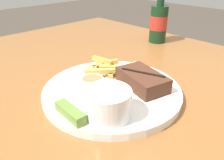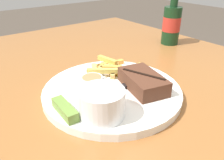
# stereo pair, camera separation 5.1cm
# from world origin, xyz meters

# --- Properties ---
(dining_table) EXTENTS (1.35, 1.10, 0.77)m
(dining_table) POSITION_xyz_m (0.00, 0.00, 0.70)
(dining_table) COLOR #935B2D
(dining_table) RESTS_ON ground_plane
(dinner_plate) EXTENTS (0.32, 0.32, 0.02)m
(dinner_plate) POSITION_xyz_m (0.00, 0.00, 0.78)
(dinner_plate) COLOR white
(dinner_plate) RESTS_ON dining_table
(steak_portion) EXTENTS (0.14, 0.10, 0.04)m
(steak_portion) POSITION_xyz_m (0.05, 0.06, 0.81)
(steak_portion) COLOR #512D1E
(steak_portion) RESTS_ON dinner_plate
(fries_pile) EXTENTS (0.14, 0.16, 0.02)m
(fries_pile) POSITION_xyz_m (-0.07, 0.05, 0.80)
(fries_pile) COLOR #E0BB4F
(fries_pile) RESTS_ON dinner_plate
(coleslaw_cup) EXTENTS (0.09, 0.09, 0.06)m
(coleslaw_cup) POSITION_xyz_m (0.07, -0.08, 0.82)
(coleslaw_cup) COLOR white
(coleslaw_cup) RESTS_ON dinner_plate
(dipping_sauce_cup) EXTENTS (0.05, 0.05, 0.03)m
(dipping_sauce_cup) POSITION_xyz_m (-0.03, -0.04, 0.81)
(dipping_sauce_cup) COLOR silver
(dipping_sauce_cup) RESTS_ON dinner_plate
(pickle_spear) EXTENTS (0.08, 0.02, 0.02)m
(pickle_spear) POSITION_xyz_m (0.02, -0.13, 0.80)
(pickle_spear) COLOR olive
(pickle_spear) RESTS_ON dinner_plate
(fork_utensil) EXTENTS (0.13, 0.04, 0.00)m
(fork_utensil) POSITION_xyz_m (-0.08, 0.02, 0.79)
(fork_utensil) COLOR #B7B7BC
(fork_utensil) RESTS_ON dinner_plate
(knife_utensil) EXTENTS (0.02, 0.17, 0.01)m
(knife_utensil) POSITION_xyz_m (0.02, 0.04, 0.79)
(knife_utensil) COLOR #B7B7BC
(knife_utensil) RESTS_ON dinner_plate
(beer_bottle) EXTENTS (0.07, 0.07, 0.22)m
(beer_bottle) POSITION_xyz_m (-0.16, 0.41, 0.85)
(beer_bottle) COLOR #143319
(beer_bottle) RESTS_ON dining_table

